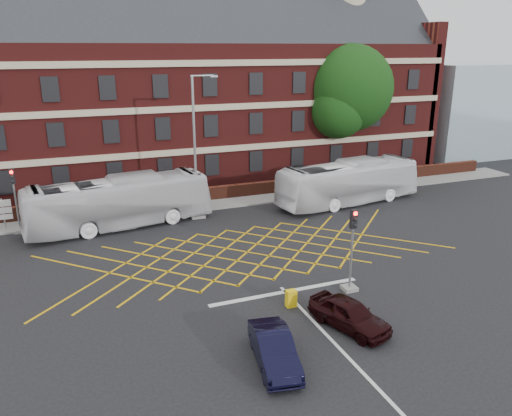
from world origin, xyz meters
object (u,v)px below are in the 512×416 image
object	(u,v)px
car_navy	(274,349)
utility_cabinet	(291,298)
bus_right	(349,182)
car_maroon	(349,314)
street_lamp	(196,170)
direction_signs	(3,211)
traffic_light_far	(17,207)
deciduous_tree	(349,95)
traffic_light_near	(351,258)
bus_left	(119,202)

from	to	relation	value
car_navy	utility_cabinet	world-z (taller)	car_navy
bus_right	car_navy	distance (m)	21.97
car_maroon	bus_right	bearing A→B (deg)	40.20
street_lamp	direction_signs	xyz separation A→B (m)	(-12.74, 1.98, -2.13)
car_maroon	street_lamp	bearing A→B (deg)	78.86
traffic_light_far	utility_cabinet	xyz separation A→B (m)	(12.49, -15.57, -1.35)
traffic_light_far	direction_signs	distance (m)	1.25
bus_right	deciduous_tree	world-z (taller)	deciduous_tree
car_maroon	deciduous_tree	bearing A→B (deg)	40.78
bus_right	traffic_light_far	size ratio (longest dim) A/B	2.82
traffic_light_near	direction_signs	distance (m)	23.17
bus_right	street_lamp	xyz separation A→B (m)	(-11.85, 1.01, 1.83)
car_navy	utility_cabinet	xyz separation A→B (m)	(2.52, 3.82, -0.22)
deciduous_tree	utility_cabinet	xyz separation A→B (m)	(-15.69, -21.35, -7.15)
traffic_light_near	street_lamp	world-z (taller)	street_lamp
car_navy	traffic_light_far	world-z (taller)	traffic_light_far
street_lamp	utility_cabinet	xyz separation A→B (m)	(0.68, -14.33, -3.09)
bus_left	traffic_light_far	distance (m)	6.49
bus_left	car_navy	world-z (taller)	bus_left
car_navy	utility_cabinet	size ratio (longest dim) A/B	4.67
direction_signs	utility_cabinet	bearing A→B (deg)	-50.54
bus_left	deciduous_tree	bearing A→B (deg)	-80.20
street_lamp	bus_right	bearing A→B (deg)	-4.86
car_maroon	utility_cabinet	xyz separation A→B (m)	(-1.56, 2.60, -0.24)
bus_right	direction_signs	xyz separation A→B (m)	(-24.60, 2.99, -0.30)
deciduous_tree	car_maroon	bearing A→B (deg)	-120.53
traffic_light_near	direction_signs	xyz separation A→B (m)	(-16.89, 15.86, -0.39)
car_maroon	utility_cabinet	size ratio (longest dim) A/B	4.64
utility_cabinet	traffic_light_far	bearing A→B (deg)	128.74
street_lamp	utility_cabinet	bearing A→B (deg)	-87.27
car_navy	deciduous_tree	world-z (taller)	deciduous_tree
bus_left	direction_signs	world-z (taller)	bus_left
bus_left	direction_signs	bearing A→B (deg)	66.59
car_navy	car_maroon	size ratio (longest dim) A/B	1.01
bus_left	street_lamp	bearing A→B (deg)	-97.90
traffic_light_far	utility_cabinet	bearing A→B (deg)	-51.26
bus_right	traffic_light_far	world-z (taller)	traffic_light_far
traffic_light_far	bus_left	bearing A→B (deg)	-11.18
car_navy	deciduous_tree	bearing A→B (deg)	63.61
traffic_light_far	deciduous_tree	bearing A→B (deg)	11.60
street_lamp	bus_left	bearing A→B (deg)	-179.80
car_maroon	direction_signs	world-z (taller)	direction_signs
traffic_light_near	bus_left	bearing A→B (deg)	124.67
deciduous_tree	direction_signs	distance (m)	30.19
deciduous_tree	traffic_light_near	distance (m)	24.90
traffic_light_far	direction_signs	world-z (taller)	traffic_light_far
bus_right	street_lamp	size ratio (longest dim) A/B	1.21
car_maroon	street_lamp	xyz separation A→B (m)	(-2.24, 16.93, 2.85)
street_lamp	traffic_light_near	bearing A→B (deg)	-73.37
direction_signs	deciduous_tree	bearing A→B (deg)	9.83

